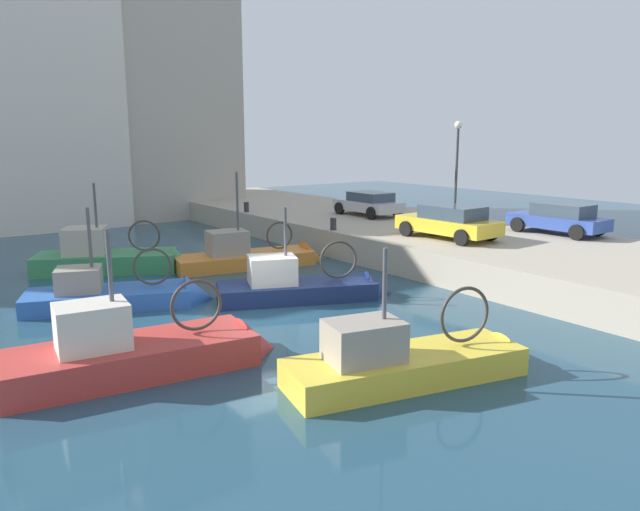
{
  "coord_description": "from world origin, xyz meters",
  "views": [
    {
      "loc": [
        -8.73,
        -15.21,
        5.34
      ],
      "look_at": [
        3.43,
        1.59,
        1.2
      ],
      "focal_mm": 33.6,
      "sensor_mm": 36.0,
      "label": 1
    }
  ],
  "objects_px": {
    "fishing_boat_blue": "(123,302)",
    "parked_car_blue": "(559,218)",
    "fishing_boat_red": "(148,365)",
    "parked_car_silver": "(369,203)",
    "fishing_boat_orange": "(253,262)",
    "fishing_boat_yellow": "(417,372)",
    "parked_car_yellow": "(449,222)",
    "fishing_boat_green": "(116,267)",
    "quay_streetlamp": "(457,156)",
    "fishing_boat_navy": "(307,294)",
    "mooring_bollard_south": "(333,224)",
    "mooring_bollard_mid": "(246,207)"
  },
  "relations": [
    {
      "from": "fishing_boat_orange",
      "to": "parked_car_silver",
      "type": "relative_size",
      "value": 1.72
    },
    {
      "from": "fishing_boat_yellow",
      "to": "quay_streetlamp",
      "type": "distance_m",
      "value": 16.73
    },
    {
      "from": "mooring_bollard_mid",
      "to": "fishing_boat_navy",
      "type": "bearing_deg",
      "value": -110.95
    },
    {
      "from": "fishing_boat_blue",
      "to": "mooring_bollard_mid",
      "type": "height_order",
      "value": "fishing_boat_blue"
    },
    {
      "from": "parked_car_yellow",
      "to": "quay_streetlamp",
      "type": "distance_m",
      "value": 4.8
    },
    {
      "from": "quay_streetlamp",
      "to": "parked_car_silver",
      "type": "bearing_deg",
      "value": 102.59
    },
    {
      "from": "fishing_boat_orange",
      "to": "fishing_boat_red",
      "type": "bearing_deg",
      "value": -131.81
    },
    {
      "from": "fishing_boat_orange",
      "to": "fishing_boat_red",
      "type": "xyz_separation_m",
      "value": [
        -7.66,
        -8.56,
        -0.01
      ]
    },
    {
      "from": "fishing_boat_green",
      "to": "quay_streetlamp",
      "type": "height_order",
      "value": "quay_streetlamp"
    },
    {
      "from": "parked_car_yellow",
      "to": "parked_car_silver",
      "type": "xyz_separation_m",
      "value": [
        2.07,
        7.51,
        -0.05
      ]
    },
    {
      "from": "fishing_boat_green",
      "to": "parked_car_blue",
      "type": "xyz_separation_m",
      "value": [
        16.13,
        -9.3,
        1.72
      ]
    },
    {
      "from": "parked_car_blue",
      "to": "quay_streetlamp",
      "type": "relative_size",
      "value": 0.85
    },
    {
      "from": "fishing_boat_blue",
      "to": "parked_car_yellow",
      "type": "distance_m",
      "value": 13.1
    },
    {
      "from": "fishing_boat_green",
      "to": "mooring_bollard_south",
      "type": "xyz_separation_m",
      "value": [
        8.95,
        -2.72,
        1.31
      ]
    },
    {
      "from": "fishing_boat_navy",
      "to": "mooring_bollard_mid",
      "type": "bearing_deg",
      "value": 69.05
    },
    {
      "from": "fishing_boat_navy",
      "to": "quay_streetlamp",
      "type": "relative_size",
      "value": 1.27
    },
    {
      "from": "fishing_boat_blue",
      "to": "parked_car_yellow",
      "type": "relative_size",
      "value": 1.4
    },
    {
      "from": "fishing_boat_yellow",
      "to": "fishing_boat_blue",
      "type": "bearing_deg",
      "value": 109.16
    },
    {
      "from": "mooring_bollard_south",
      "to": "mooring_bollard_mid",
      "type": "bearing_deg",
      "value": 90.0
    },
    {
      "from": "fishing_boat_blue",
      "to": "parked_car_yellow",
      "type": "xyz_separation_m",
      "value": [
        12.79,
        -2.16,
        1.8
      ]
    },
    {
      "from": "fishing_boat_green",
      "to": "parked_car_silver",
      "type": "distance_m",
      "value": 13.6
    },
    {
      "from": "fishing_boat_yellow",
      "to": "fishing_boat_green",
      "type": "distance_m",
      "value": 15.11
    },
    {
      "from": "fishing_boat_red",
      "to": "parked_car_silver",
      "type": "height_order",
      "value": "fishing_boat_red"
    },
    {
      "from": "fishing_boat_navy",
      "to": "quay_streetlamp",
      "type": "height_order",
      "value": "quay_streetlamp"
    },
    {
      "from": "quay_streetlamp",
      "to": "fishing_boat_orange",
      "type": "bearing_deg",
      "value": 166.17
    },
    {
      "from": "parked_car_yellow",
      "to": "parked_car_silver",
      "type": "distance_m",
      "value": 7.79
    },
    {
      "from": "fishing_boat_green",
      "to": "fishing_boat_orange",
      "type": "height_order",
      "value": "fishing_boat_orange"
    },
    {
      "from": "fishing_boat_green",
      "to": "parked_car_blue",
      "type": "distance_m",
      "value": 18.7
    },
    {
      "from": "fishing_boat_yellow",
      "to": "parked_car_blue",
      "type": "relative_size",
      "value": 1.56
    },
    {
      "from": "mooring_bollard_mid",
      "to": "quay_streetlamp",
      "type": "bearing_deg",
      "value": -60.72
    },
    {
      "from": "fishing_boat_orange",
      "to": "parked_car_blue",
      "type": "height_order",
      "value": "fishing_boat_orange"
    },
    {
      "from": "fishing_boat_orange",
      "to": "mooring_bollard_south",
      "type": "bearing_deg",
      "value": -4.19
    },
    {
      "from": "fishing_boat_yellow",
      "to": "fishing_boat_blue",
      "type": "relative_size",
      "value": 1.06
    },
    {
      "from": "fishing_boat_green",
      "to": "fishing_boat_yellow",
      "type": "bearing_deg",
      "value": -82.27
    },
    {
      "from": "fishing_boat_green",
      "to": "fishing_boat_blue",
      "type": "height_order",
      "value": "fishing_boat_green"
    },
    {
      "from": "mooring_bollard_south",
      "to": "quay_streetlamp",
      "type": "height_order",
      "value": "quay_streetlamp"
    },
    {
      "from": "mooring_bollard_south",
      "to": "quay_streetlamp",
      "type": "relative_size",
      "value": 0.11
    },
    {
      "from": "fishing_boat_yellow",
      "to": "parked_car_silver",
      "type": "relative_size",
      "value": 1.66
    },
    {
      "from": "fishing_boat_orange",
      "to": "quay_streetlamp",
      "type": "distance_m",
      "value": 10.81
    },
    {
      "from": "parked_car_yellow",
      "to": "fishing_boat_navy",
      "type": "bearing_deg",
      "value": -175.2
    },
    {
      "from": "fishing_boat_blue",
      "to": "parked_car_blue",
      "type": "distance_m",
      "value": 18.07
    },
    {
      "from": "fishing_boat_yellow",
      "to": "fishing_boat_orange",
      "type": "xyz_separation_m",
      "value": [
        2.95,
        12.54,
        0.01
      ]
    },
    {
      "from": "fishing_boat_red",
      "to": "parked_car_silver",
      "type": "relative_size",
      "value": 1.67
    },
    {
      "from": "fishing_boat_blue",
      "to": "parked_car_yellow",
      "type": "height_order",
      "value": "fishing_boat_blue"
    },
    {
      "from": "fishing_boat_yellow",
      "to": "parked_car_yellow",
      "type": "height_order",
      "value": "fishing_boat_yellow"
    },
    {
      "from": "parked_car_silver",
      "to": "mooring_bollard_mid",
      "type": "relative_size",
      "value": 7.06
    },
    {
      "from": "parked_car_yellow",
      "to": "mooring_bollard_south",
      "type": "height_order",
      "value": "parked_car_yellow"
    },
    {
      "from": "fishing_boat_blue",
      "to": "mooring_bollard_mid",
      "type": "relative_size",
      "value": 11.06
    },
    {
      "from": "mooring_bollard_mid",
      "to": "quay_streetlamp",
      "type": "height_order",
      "value": "quay_streetlamp"
    },
    {
      "from": "fishing_boat_yellow",
      "to": "fishing_boat_navy",
      "type": "height_order",
      "value": "fishing_boat_navy"
    }
  ]
}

